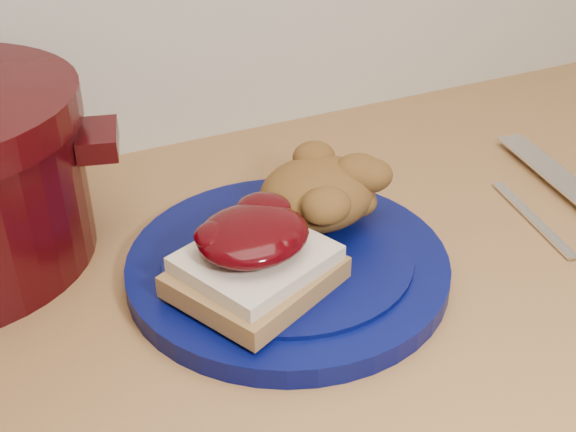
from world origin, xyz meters
name	(u,v)px	position (x,y,z in m)	size (l,w,h in m)	color
plate	(288,265)	(-0.04, 1.49, 0.91)	(0.30, 0.30, 0.02)	#040A44
sandwich	(255,257)	(-0.08, 1.46, 0.95)	(0.16, 0.15, 0.06)	olive
stuffing_mound	(318,193)	(0.01, 1.53, 0.95)	(0.12, 0.10, 0.06)	brown
butter_knife	(532,218)	(0.23, 1.46, 0.90)	(0.15, 0.01, 0.00)	silver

